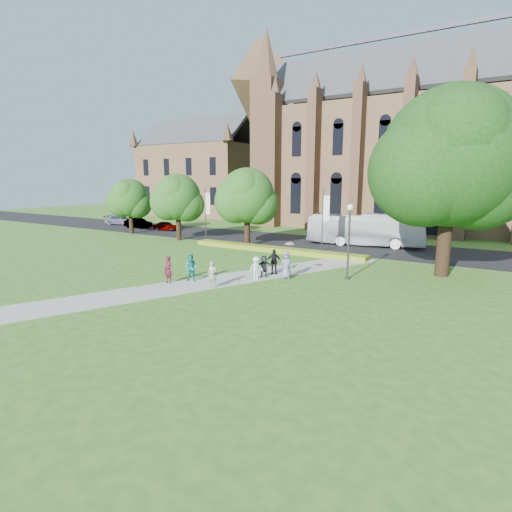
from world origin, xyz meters
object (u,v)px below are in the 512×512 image
Objects in this scene: car_1 at (138,223)px; large_tree at (452,157)px; streetlamp at (349,233)px; pedestrian_0 at (168,270)px; car_0 at (166,226)px; tour_coach at (365,230)px; car_2 at (120,220)px.

large_tree is at bearing -104.68° from car_1.
large_tree reaches higher than streetlamp.
streetlamp reaches higher than car_1.
car_1 is at bearing 143.11° from pedestrian_0.
large_tree reaches higher than car_0.
tour_coach reaches higher than car_0.
large_tree is 1.11× the size of tour_coach.
large_tree reaches higher than car_2.
car_1 is at bearing 159.85° from streetlamp.
large_tree is 42.15m from car_1.
car_0 is (-26.64, -1.74, -1.05)m from tour_coach.
tour_coach reaches higher than car_1.
tour_coach reaches higher than car_2.
pedestrian_0 is (-15.33, -11.94, -7.41)m from large_tree.
large_tree reaches higher than pedestrian_0.
tour_coach is at bearing -89.63° from car_1.
pedestrian_0 is (19.97, -20.47, 0.32)m from car_0.
tour_coach is 32.01m from car_1.
car_0 is at bearing 85.76° from tour_coach.
streetlamp is 15.18m from tour_coach.
car_2 is (-10.91, 1.45, 0.08)m from car_0.
streetlamp is 8.73m from large_tree.
large_tree is at bearing -120.08° from car_2.
tour_coach is 37.56m from car_2.
streetlamp is at bearing -127.47° from car_2.
pedestrian_0 is at bearing -142.07° from large_tree.
streetlamp reaches higher than tour_coach.
car_2 is at bearing 167.82° from large_tree.
pedestrian_0 is (-6.67, -22.21, -0.73)m from tour_coach.
car_1 is 2.35× the size of pedestrian_0.
car_2 is at bearing 71.32° from car_0.
large_tree is 15.00m from tour_coach.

